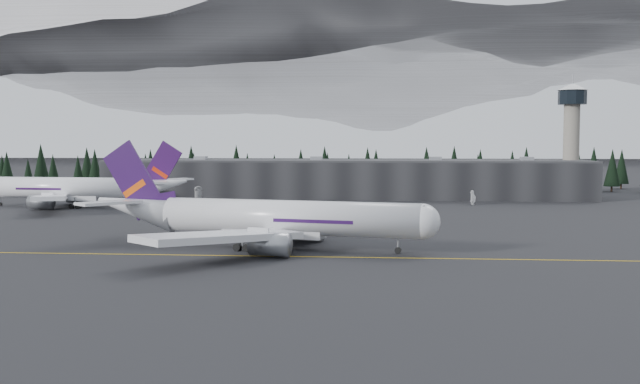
# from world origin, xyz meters

# --- Properties ---
(ground) EXTENTS (1400.00, 1400.00, 0.00)m
(ground) POSITION_xyz_m (0.00, 0.00, 0.00)
(ground) COLOR black
(ground) RESTS_ON ground
(taxiline) EXTENTS (400.00, 0.40, 0.02)m
(taxiline) POSITION_xyz_m (0.00, -2.00, 0.01)
(taxiline) COLOR gold
(taxiline) RESTS_ON ground
(terminal) EXTENTS (160.00, 30.00, 12.60)m
(terminal) POSITION_xyz_m (0.00, 125.00, 6.30)
(terminal) COLOR black
(terminal) RESTS_ON ground
(control_tower) EXTENTS (10.00, 10.00, 37.70)m
(control_tower) POSITION_xyz_m (75.00, 128.00, 23.41)
(control_tower) COLOR gray
(control_tower) RESTS_ON ground
(treeline) EXTENTS (360.00, 20.00, 15.00)m
(treeline) POSITION_xyz_m (0.00, 162.00, 7.50)
(treeline) COLOR black
(treeline) RESTS_ON ground
(mountain_ridge) EXTENTS (4400.00, 900.00, 420.00)m
(mountain_ridge) POSITION_xyz_m (0.00, 1000.00, 0.00)
(mountain_ridge) COLOR white
(mountain_ridge) RESTS_ON ground
(jet_main) EXTENTS (63.74, 58.28, 18.94)m
(jet_main) POSITION_xyz_m (-9.64, 7.42, 5.34)
(jet_main) COLOR silver
(jet_main) RESTS_ON ground
(jet_parked) EXTENTS (64.57, 59.41, 18.99)m
(jet_parked) POSITION_xyz_m (-74.33, 80.48, 5.35)
(jet_parked) COLOR white
(jet_parked) RESTS_ON ground
(gse_vehicle_a) EXTENTS (4.37, 5.50, 1.39)m
(gse_vehicle_a) POSITION_xyz_m (-44.42, 99.35, 0.69)
(gse_vehicle_a) COLOR #BBBBBD
(gse_vehicle_a) RESTS_ON ground
(gse_vehicle_b) EXTENTS (4.51, 2.17, 1.49)m
(gse_vehicle_b) POSITION_xyz_m (39.08, 97.25, 0.74)
(gse_vehicle_b) COLOR white
(gse_vehicle_b) RESTS_ON ground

